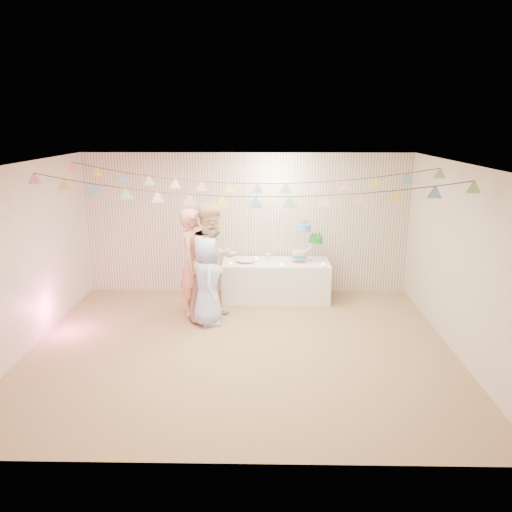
{
  "coord_description": "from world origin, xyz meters",
  "views": [
    {
      "loc": [
        0.34,
        -6.54,
        3.14
      ],
      "look_at": [
        0.2,
        0.8,
        1.15
      ],
      "focal_mm": 35.0,
      "sensor_mm": 36.0,
      "label": 1
    }
  ],
  "objects_px": {
    "cake_stand": "(307,240)",
    "person_adult_b": "(213,262)",
    "person_child": "(207,281)",
    "person_adult_a": "(194,263)",
    "table": "(276,281)"
  },
  "relations": [
    {
      "from": "table",
      "to": "person_adult_a",
      "type": "bearing_deg",
      "value": -151.8
    },
    {
      "from": "cake_stand",
      "to": "person_adult_b",
      "type": "distance_m",
      "value": 1.84
    },
    {
      "from": "table",
      "to": "person_adult_b",
      "type": "distance_m",
      "value": 1.49
    },
    {
      "from": "cake_stand",
      "to": "person_adult_b",
      "type": "xyz_separation_m",
      "value": [
        -1.57,
        -0.94,
        -0.14
      ]
    },
    {
      "from": "person_adult_a",
      "to": "person_adult_b",
      "type": "height_order",
      "value": "person_adult_b"
    },
    {
      "from": "person_adult_b",
      "to": "person_child",
      "type": "xyz_separation_m",
      "value": [
        -0.08,
        -0.24,
        -0.25
      ]
    },
    {
      "from": "cake_stand",
      "to": "person_child",
      "type": "xyz_separation_m",
      "value": [
        -1.65,
        -1.19,
        -0.39
      ]
    },
    {
      "from": "cake_stand",
      "to": "person_adult_b",
      "type": "relative_size",
      "value": 0.37
    },
    {
      "from": "person_child",
      "to": "person_adult_a",
      "type": "bearing_deg",
      "value": 21.44
    },
    {
      "from": "person_adult_a",
      "to": "table",
      "type": "bearing_deg",
      "value": -49.6
    },
    {
      "from": "person_child",
      "to": "person_adult_b",
      "type": "bearing_deg",
      "value": -29.3
    },
    {
      "from": "person_adult_b",
      "to": "person_child",
      "type": "distance_m",
      "value": 0.36
    },
    {
      "from": "cake_stand",
      "to": "person_adult_b",
      "type": "height_order",
      "value": "person_adult_b"
    },
    {
      "from": "person_adult_a",
      "to": "person_adult_b",
      "type": "xyz_separation_m",
      "value": [
        0.34,
        -0.16,
        0.06
      ]
    },
    {
      "from": "cake_stand",
      "to": "person_child",
      "type": "distance_m",
      "value": 2.07
    }
  ]
}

